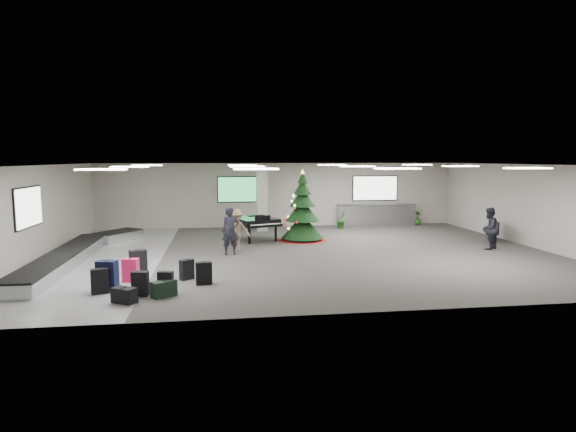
{
  "coord_description": "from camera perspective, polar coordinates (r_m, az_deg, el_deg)",
  "views": [
    {
      "loc": [
        -2.98,
        -17.05,
        3.42
      ],
      "look_at": [
        -0.41,
        1.0,
        1.24
      ],
      "focal_mm": 30.0,
      "sensor_mm": 36.0,
      "label": 1
    }
  ],
  "objects": [
    {
      "name": "suitcase_8",
      "position": [
        15.12,
        -17.34,
        -5.2
      ],
      "size": [
        0.55,
        0.45,
        0.73
      ],
      "rotation": [
        0.0,
        0.0,
        0.43
      ],
      "color": "black",
      "rests_on": "ground"
    },
    {
      "name": "suitcase_1",
      "position": [
        12.68,
        -14.29,
        -7.67
      ],
      "size": [
        0.41,
        0.27,
        0.6
      ],
      "rotation": [
        0.0,
        0.0,
        -0.21
      ],
      "color": "black",
      "rests_on": "ground"
    },
    {
      "name": "traveler_b",
      "position": [
        17.91,
        -6.11,
        -1.68
      ],
      "size": [
        1.1,
        0.76,
        1.57
      ],
      "primitive_type": "imported",
      "rotation": [
        0.0,
        0.0,
        0.19
      ],
      "color": "#816C50",
      "rests_on": "ground"
    },
    {
      "name": "pink_suitcase",
      "position": [
        14.15,
        -18.15,
        -6.13
      ],
      "size": [
        0.47,
        0.33,
        0.68
      ],
      "rotation": [
        0.0,
        0.0,
        -0.24
      ],
      "color": "#EA1E54",
      "rests_on": "ground"
    },
    {
      "name": "traveler_bench",
      "position": [
        19.68,
        22.72,
        -1.38
      ],
      "size": [
        0.98,
        0.94,
        1.59
      ],
      "primitive_type": "imported",
      "rotation": [
        0.0,
        0.0,
        3.75
      ],
      "color": "black",
      "rests_on": "ground"
    },
    {
      "name": "navy_suitcase",
      "position": [
        13.46,
        -20.63,
        -6.62
      ],
      "size": [
        0.57,
        0.41,
        0.81
      ],
      "rotation": [
        0.0,
        0.0,
        -0.25
      ],
      "color": "black",
      "rests_on": "ground"
    },
    {
      "name": "ground",
      "position": [
        17.64,
        1.77,
        -4.36
      ],
      "size": [
        18.0,
        18.0,
        0.0
      ],
      "primitive_type": "plane",
      "color": "#353330",
      "rests_on": "ground"
    },
    {
      "name": "baggage_carousel",
      "position": [
        17.94,
        -23.75,
        -4.06
      ],
      "size": [
        2.28,
        9.71,
        0.43
      ],
      "color": "silver",
      "rests_on": "ground"
    },
    {
      "name": "suitcase_3",
      "position": [
        14.05,
        -11.91,
        -6.21
      ],
      "size": [
        0.43,
        0.4,
        0.59
      ],
      "rotation": [
        0.0,
        0.0,
        0.64
      ],
      "color": "black",
      "rests_on": "ground"
    },
    {
      "name": "bench",
      "position": [
        21.74,
        23.1,
        -1.47
      ],
      "size": [
        1.0,
        1.45,
        0.87
      ],
      "rotation": [
        0.0,
        0.0,
        -0.42
      ],
      "color": "black",
      "rests_on": "ground"
    },
    {
      "name": "potted_plant_right",
      "position": [
        25.82,
        15.07,
        -0.23
      ],
      "size": [
        0.56,
        0.56,
        0.72
      ],
      "primitive_type": "imported",
      "rotation": [
        0.0,
        0.0,
        2.22
      ],
      "color": "#174716",
      "rests_on": "ground"
    },
    {
      "name": "suitcase_7",
      "position": [
        13.4,
        -9.94,
        -6.69
      ],
      "size": [
        0.45,
        0.27,
        0.65
      ],
      "rotation": [
        0.0,
        0.0,
        0.11
      ],
      "color": "black",
      "rests_on": "ground"
    },
    {
      "name": "traveler_a",
      "position": [
        17.27,
        -6.84,
        -1.78
      ],
      "size": [
        0.67,
        0.49,
        1.7
      ],
      "primitive_type": "imported",
      "rotation": [
        0.0,
        0.0,
        0.14
      ],
      "color": "black",
      "rests_on": "ground"
    },
    {
      "name": "christmas_tree",
      "position": [
        20.12,
        1.72,
        -0.02
      ],
      "size": [
        2.1,
        2.1,
        3.0
      ],
      "color": "maroon",
      "rests_on": "ground"
    },
    {
      "name": "green_duffel",
      "position": [
        12.49,
        -14.5,
        -8.34
      ],
      "size": [
        0.66,
        0.6,
        0.42
      ],
      "rotation": [
        0.0,
        0.0,
        0.64
      ],
      "color": "black",
      "rests_on": "ground"
    },
    {
      "name": "black_duffel",
      "position": [
        12.23,
        -18.84,
        -8.89
      ],
      "size": [
        0.64,
        0.56,
        0.39
      ],
      "rotation": [
        0.0,
        0.0,
        -0.55
      ],
      "color": "black",
      "rests_on": "ground"
    },
    {
      "name": "suitcase_0",
      "position": [
        12.69,
        -17.11,
        -7.67
      ],
      "size": [
        0.43,
        0.28,
        0.64
      ],
      "rotation": [
        0.0,
        0.0,
        -0.16
      ],
      "color": "black",
      "rests_on": "ground"
    },
    {
      "name": "suitcase_5",
      "position": [
        13.23,
        -21.4,
        -7.2
      ],
      "size": [
        0.48,
        0.36,
        0.66
      ],
      "rotation": [
        0.0,
        0.0,
        0.33
      ],
      "color": "black",
      "rests_on": "ground"
    },
    {
      "name": "potted_plant_left",
      "position": [
        23.75,
        6.34,
        -0.44
      ],
      "size": [
        0.62,
        0.62,
        0.88
      ],
      "primitive_type": "imported",
      "rotation": [
        0.0,
        0.0,
        0.81
      ],
      "color": "#174716",
      "rests_on": "ground"
    },
    {
      "name": "service_counter",
      "position": [
        25.17,
        10.42,
        0.15
      ],
      "size": [
        4.05,
        0.65,
        1.08
      ],
      "color": "silver",
      "rests_on": "ground"
    },
    {
      "name": "grand_piano",
      "position": [
        20.16,
        -3.79,
        -0.67
      ],
      "size": [
        2.08,
        2.35,
        1.12
      ],
      "rotation": [
        0.0,
        0.0,
        0.36
      ],
      "color": "black",
      "rests_on": "ground"
    },
    {
      "name": "room_envelope",
      "position": [
        17.95,
        0.22,
        3.34
      ],
      "size": [
        18.02,
        14.02,
        3.21
      ],
      "color": "#9D9890",
      "rests_on": "ground"
    }
  ]
}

